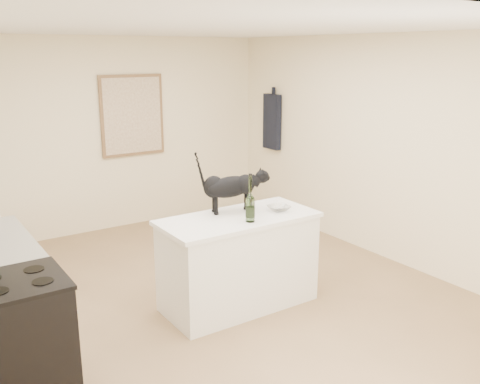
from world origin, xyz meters
The scene contains 13 objects.
floor centered at (0.00, 0.00, 0.00)m, with size 5.50×5.50×0.00m, color #977550.
ceiling centered at (0.00, 0.00, 2.60)m, with size 5.50×5.50×0.00m, color white.
wall_back centered at (0.00, 2.75, 1.30)m, with size 4.50×4.50×0.00m, color beige.
wall_right centered at (2.25, 0.00, 1.30)m, with size 5.50×5.50×0.00m, color beige.
island_base centered at (0.10, -0.20, 0.43)m, with size 1.44×0.67×0.86m, color white.
island_top centered at (0.10, -0.20, 0.88)m, with size 1.50×0.70×0.04m, color white.
stove centered at (-1.95, -0.60, 0.45)m, with size 0.60×0.60×0.90m, color black.
artwork_frame centered at (0.30, 2.72, 1.55)m, with size 0.90×0.03×1.10m, color brown.
artwork_canvas centered at (0.30, 2.70, 1.55)m, with size 0.82×0.00×1.02m, color beige.
hanging_garment centered at (2.19, 2.05, 1.40)m, with size 0.08×0.34×0.80m, color black.
black_cat centered at (0.11, -0.03, 1.12)m, with size 0.64×0.19×0.45m, color black, non-canonical shape.
wine_bottle centered at (0.10, -0.38, 1.10)m, with size 0.08×0.08×0.39m, color #305221.
glass_bowl centered at (0.53, -0.27, 0.93)m, with size 0.21×0.21×0.05m, color white.
Camera 1 is at (-2.53, -4.15, 2.40)m, focal length 39.76 mm.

